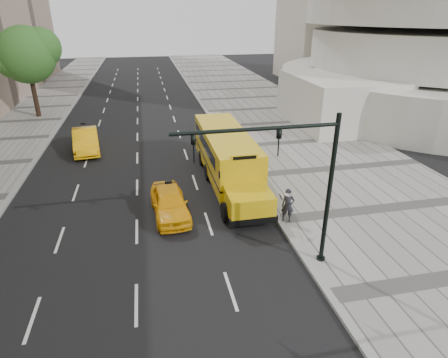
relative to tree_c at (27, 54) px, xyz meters
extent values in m
plane|color=black|center=(10.40, -18.26, -5.96)|extent=(140.00, 140.00, 0.00)
cube|color=gray|center=(22.40, -18.26, -5.89)|extent=(12.00, 140.00, 0.15)
cube|color=gray|center=(16.40, -18.26, -5.89)|extent=(0.30, 140.00, 0.15)
cube|color=gray|center=(2.40, -18.26, -5.89)|extent=(0.30, 140.00, 0.15)
cylinder|color=silver|center=(40.40, -4.26, -3.96)|extent=(32.00, 32.00, 4.00)
cylinder|color=silver|center=(40.40, -4.26, 0.14)|extent=(26.00, 26.00, 3.60)
cube|color=silver|center=(27.40, -8.26, -3.76)|extent=(8.00, 10.00, 4.40)
cylinder|color=black|center=(-0.10, 0.00, -3.33)|extent=(0.44, 0.44, 5.26)
sphere|color=#285B1E|center=(-0.10, 0.00, -0.04)|extent=(5.20, 5.20, 5.20)
sphere|color=#285B1E|center=(1.20, 0.30, 0.56)|extent=(3.64, 3.64, 3.64)
sphere|color=#285B1E|center=(-1.14, -0.40, -0.44)|extent=(3.38, 3.38, 3.38)
cube|color=gold|center=(14.90, -17.97, -4.19)|extent=(2.50, 9.00, 2.45)
cube|color=gold|center=(14.90, -23.47, -4.86)|extent=(2.20, 2.00, 1.10)
cube|color=black|center=(14.90, -24.35, -5.41)|extent=(2.38, 0.25, 0.35)
cube|color=black|center=(14.90, -17.97, -4.71)|extent=(2.52, 9.00, 0.12)
cube|color=black|center=(14.90, -22.41, -3.71)|extent=(2.05, 0.10, 0.90)
cube|color=black|center=(14.90, -17.47, -3.71)|extent=(2.52, 7.50, 0.70)
cube|color=gold|center=(14.90, -22.42, -2.91)|extent=(1.40, 0.12, 0.28)
ellipsoid|color=silver|center=(16.42, -24.87, -4.06)|extent=(0.32, 0.32, 0.14)
cylinder|color=black|center=(16.18, -24.65, -4.26)|extent=(0.36, 0.47, 0.58)
cylinder|color=black|center=(13.77, -23.17, -5.46)|extent=(0.30, 1.00, 1.00)
cylinder|color=black|center=(16.03, -23.17, -5.46)|extent=(0.30, 1.00, 1.00)
cylinder|color=black|center=(13.77, -17.97, -5.46)|extent=(0.30, 1.00, 1.00)
cylinder|color=black|center=(16.03, -17.97, -5.46)|extent=(0.30, 1.00, 1.00)
cylinder|color=black|center=(13.77, -15.47, -5.46)|extent=(0.30, 1.00, 1.00)
cylinder|color=black|center=(16.03, -15.47, -5.46)|extent=(0.30, 1.00, 1.00)
imported|color=#FBAE0C|center=(11.11, -22.03, -5.24)|extent=(2.01, 4.38, 1.46)
imported|color=#FBAE0C|center=(5.72, -11.03, -5.14)|extent=(2.42, 5.20, 1.65)
imported|color=black|center=(16.72, -24.04, -4.96)|extent=(0.72, 0.57, 1.72)
cylinder|color=black|center=(17.00, -27.30, -2.76)|extent=(0.18, 0.18, 6.40)
cylinder|color=black|center=(17.00, -27.30, -5.84)|extent=(0.36, 0.36, 0.25)
cylinder|color=black|center=(14.00, -27.30, 0.04)|extent=(6.00, 0.14, 0.14)
imported|color=black|center=(14.80, -27.30, -0.51)|extent=(0.16, 0.20, 1.00)
imported|color=black|center=(11.80, -27.30, -0.51)|extent=(0.16, 0.20, 1.00)
camera|label=1|loc=(10.37, -39.13, 3.75)|focal=30.00mm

